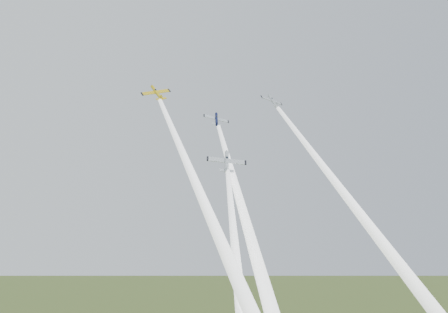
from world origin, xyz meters
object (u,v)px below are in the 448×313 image
Objects in this scene: plane_silver_low at (227,162)px; plane_navy at (216,119)px; plane_yellow at (157,93)px; plane_silver_right at (272,101)px.

plane_navy is at bearing 95.73° from plane_silver_low.
plane_navy is 18.22m from plane_silver_low.
plane_navy is 0.74× the size of plane_silver_low.
plane_silver_low is at bearing -93.86° from plane_navy.
plane_yellow is at bearing -164.61° from plane_navy.
plane_silver_right is at bearing 51.91° from plane_silver_low.
plane_yellow is 1.09× the size of plane_silver_right.
plane_silver_low is (-18.01, -11.32, -17.87)m from plane_silver_right.
plane_yellow is 1.10× the size of plane_navy.
plane_yellow is 24.00m from plane_silver_low.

